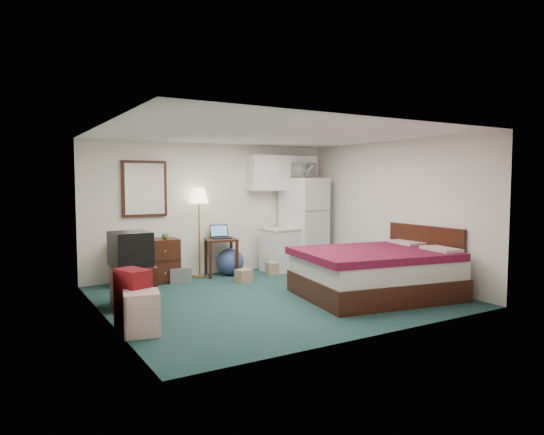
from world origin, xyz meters
TOP-DOWN VIEW (x-y plane):
  - floor at (0.00, 0.00)m, footprint 5.00×4.50m
  - ceiling at (0.00, 0.00)m, footprint 5.00×4.50m
  - walls at (0.00, 0.00)m, footprint 5.01×4.51m
  - mirror at (-1.35, 2.22)m, footprint 0.80×0.06m
  - upper_cabinets at (1.45, 2.08)m, footprint 1.50×0.35m
  - headboard at (2.46, -0.79)m, footprint 0.06×1.56m
  - dresser at (-1.43, 1.98)m, footprint 1.16×0.58m
  - floor_lamp at (-0.39, 2.05)m, footprint 0.36×0.36m
  - desk at (-0.00, 1.93)m, footprint 0.68×0.68m
  - exercise_ball at (0.18, 1.90)m, footprint 0.62×0.62m
  - kitchen_counter at (1.28, 1.77)m, footprint 0.82×0.66m
  - fridge at (1.86, 1.88)m, footprint 0.91×0.91m
  - bed at (1.37, -0.79)m, footprint 2.49×2.09m
  - tv_stand at (-2.03, 0.50)m, footprint 0.66×0.71m
  - suitcase at (-2.29, -0.49)m, footprint 0.40×0.50m
  - retail_box at (-2.28, -0.82)m, footprint 0.48×0.48m
  - file_bin at (-0.89, 1.76)m, footprint 0.41×0.33m
  - cardboard_box_a at (0.11, 1.22)m, footprint 0.30×0.27m
  - cardboard_box_b at (0.89, 1.55)m, footprint 0.23×0.26m
  - laptop at (0.01, 1.95)m, footprint 0.38×0.33m
  - crt_tv at (-2.06, 0.51)m, footprint 0.55×0.59m
  - microwave at (1.83, 1.92)m, footprint 0.62×0.48m
  - book_a at (-1.69, 1.99)m, footprint 0.17×0.03m
  - book_b at (-1.57, 2.02)m, footprint 0.18×0.07m
  - mug at (-1.09, 1.90)m, footprint 0.12×0.10m

SIDE VIEW (x-z plane):
  - floor at x=0.00m, z-range -0.01..0.01m
  - cardboard_box_a at x=0.11m, z-range 0.00..0.22m
  - cardboard_box_b at x=0.89m, z-range 0.00..0.23m
  - file_bin at x=-0.89m, z-range 0.00..0.26m
  - retail_box at x=-2.28m, z-range 0.00..0.50m
  - exercise_ball at x=0.18m, z-range 0.00..0.51m
  - tv_stand at x=-2.03m, z-range 0.00..0.59m
  - desk at x=0.00m, z-range 0.00..0.71m
  - bed at x=1.37m, z-range 0.00..0.72m
  - suitcase at x=-2.29m, z-range 0.00..0.72m
  - dresser at x=-1.43m, z-range 0.00..0.77m
  - kitchen_counter at x=1.28m, z-range 0.00..0.83m
  - headboard at x=2.46m, z-range 0.05..1.05m
  - mug at x=-1.09m, z-range 0.77..0.88m
  - crt_tv at x=-2.06m, z-range 0.59..1.07m
  - floor_lamp at x=-0.39m, z-range 0.00..1.66m
  - laptop at x=0.01m, z-range 0.71..0.95m
  - book_a at x=-1.69m, z-range 0.77..1.00m
  - book_b at x=-1.57m, z-range 0.77..1.01m
  - fridge at x=1.86m, z-range 0.00..1.85m
  - walls at x=0.00m, z-range 0.00..2.50m
  - mirror at x=-1.35m, z-range 1.15..2.15m
  - upper_cabinets at x=1.45m, z-range 1.60..2.30m
  - microwave at x=1.83m, z-range 1.85..2.22m
  - ceiling at x=0.00m, z-range 2.50..2.50m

